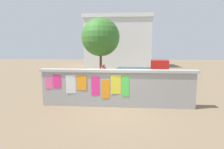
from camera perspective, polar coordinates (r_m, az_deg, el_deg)
The scene contains 8 objects.
ground at distance 16.70m, azimuth 3.05°, elevation -1.33°, with size 60.00×60.00×0.00m, color #7A664C.
poster_wall at distance 8.67m, azimuth 1.46°, elevation -3.95°, with size 7.09×0.42×1.71m.
auto_rickshaw_truck at distance 13.87m, azimuth 9.79°, elevation 0.46°, with size 3.75×1.92×1.85m.
motorcycle at distance 10.92m, azimuth -5.45°, elevation -3.77°, with size 1.89×0.57×0.87m.
bicycle_near at distance 10.74m, azimuth 6.51°, elevation -4.52°, with size 1.71×0.44×0.95m.
person_walking at distance 13.01m, azimuth -2.61°, elevation 0.46°, with size 0.47×0.47×1.62m.
tree_roadside at distance 19.99m, azimuth -3.44°, elevation 11.08°, with size 3.93×3.93×5.76m.
building_background at distance 28.65m, azimuth 1.88°, elevation 9.80°, with size 9.49×5.83×7.25m.
Camera 1 is at (0.47, -8.48, 2.65)m, focal length 30.60 mm.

